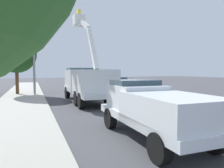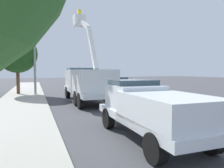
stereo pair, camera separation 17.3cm
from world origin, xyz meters
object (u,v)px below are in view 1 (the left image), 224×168
(utility_bucket_truck, at_px, (87,81))
(service_pickup_truck, at_px, (153,108))
(traffic_cone_mid_front, at_px, (136,104))
(traffic_signal_mast, at_px, (34,32))
(passing_minivan, at_px, (115,83))
(traffic_cone_mid_rear, at_px, (99,92))

(utility_bucket_truck, xyz_separation_m, service_pickup_truck, (-9.71, 0.75, -0.51))
(traffic_cone_mid_front, xyz_separation_m, traffic_signal_mast, (8.24, 5.17, 5.43))
(utility_bucket_truck, distance_m, passing_minivan, 9.42)
(service_pickup_truck, bearing_deg, traffic_signal_mast, 11.84)
(utility_bucket_truck, bearing_deg, service_pickup_truck, 175.58)
(traffic_signal_mast, bearing_deg, traffic_cone_mid_front, -147.89)
(passing_minivan, relative_size, traffic_cone_mid_front, 6.88)
(passing_minivan, xyz_separation_m, traffic_cone_mid_front, (-11.91, 4.41, -0.62))
(utility_bucket_truck, bearing_deg, traffic_signal_mast, 45.03)
(passing_minivan, xyz_separation_m, traffic_cone_mid_rear, (-3.72, 3.65, -0.61))
(traffic_cone_mid_rear, relative_size, traffic_signal_mast, 0.09)
(passing_minivan, height_order, traffic_signal_mast, traffic_signal_mast)
(utility_bucket_truck, xyz_separation_m, passing_minivan, (7.19, -6.06, -0.66))
(traffic_cone_mid_rear, bearing_deg, traffic_signal_mast, 89.52)
(utility_bucket_truck, bearing_deg, passing_minivan, -40.11)
(service_pickup_truck, xyz_separation_m, traffic_cone_mid_rear, (13.18, -3.16, -0.75))
(traffic_cone_mid_rear, xyz_separation_m, traffic_signal_mast, (0.05, 5.93, 5.41))
(service_pickup_truck, distance_m, passing_minivan, 18.22)
(passing_minivan, bearing_deg, service_pickup_truck, 158.06)
(utility_bucket_truck, relative_size, traffic_cone_mid_front, 11.67)
(traffic_cone_mid_front, bearing_deg, passing_minivan, -20.32)
(passing_minivan, bearing_deg, traffic_cone_mid_rear, 135.56)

